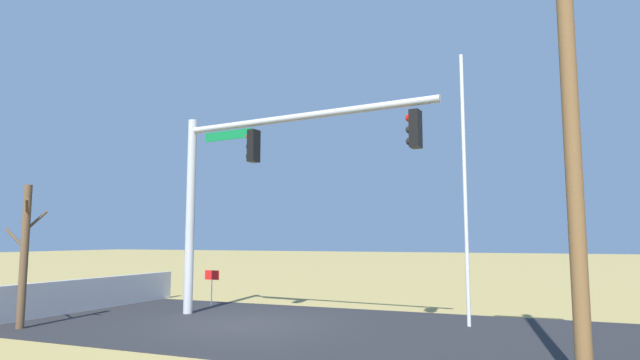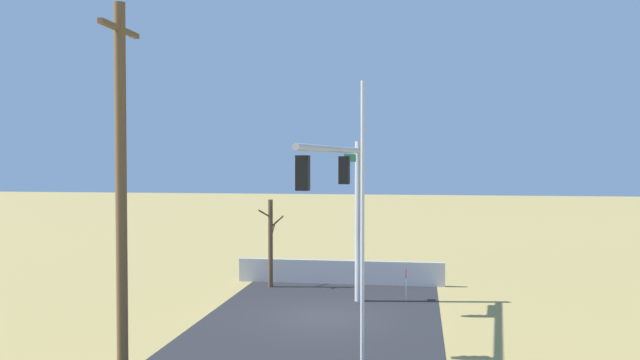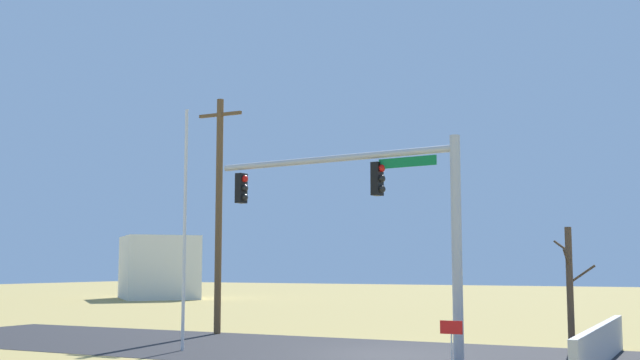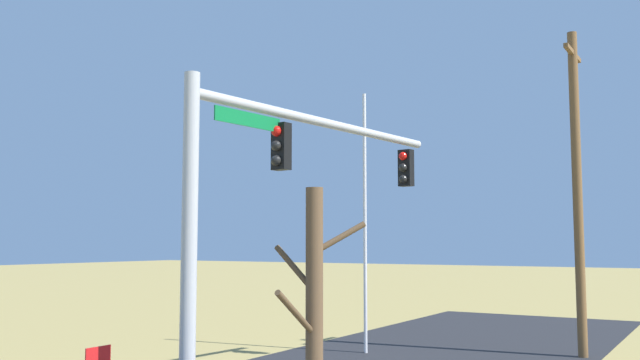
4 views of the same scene
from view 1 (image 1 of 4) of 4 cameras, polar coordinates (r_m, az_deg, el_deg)
name	(u,v)px [view 1 (image 1 of 4)]	position (r m, az deg, el deg)	size (l,w,h in m)	color
ground_plane	(245,324)	(14.98, -8.07, -15.14)	(160.00, 160.00, 0.00)	#9E894C
road_surface	(388,334)	(13.42, 7.41, -16.15)	(28.00, 8.00, 0.01)	#232326
sidewalk_corner	(161,312)	(17.83, -16.77, -13.50)	(6.00, 6.00, 0.01)	#B7B5AD
retaining_fence	(76,296)	(18.62, -24.85, -11.31)	(0.20, 8.97, 1.02)	#A8A8AD
signal_mast	(251,169)	(15.71, -7.46, 1.17)	(8.16, 1.18, 6.08)	#B2B5BA
flagpole	(465,187)	(14.78, 15.40, -0.72)	(0.10, 0.10, 7.39)	silver
utility_pole	(570,92)	(9.55, 25.37, 8.59)	(1.90, 0.26, 8.98)	brown
bare_tree	(24,254)	(15.82, -29.33, -6.94)	(1.27, 1.02, 3.71)	brown
open_sign	(212,280)	(18.79, -11.61, -10.49)	(0.56, 0.04, 1.22)	silver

